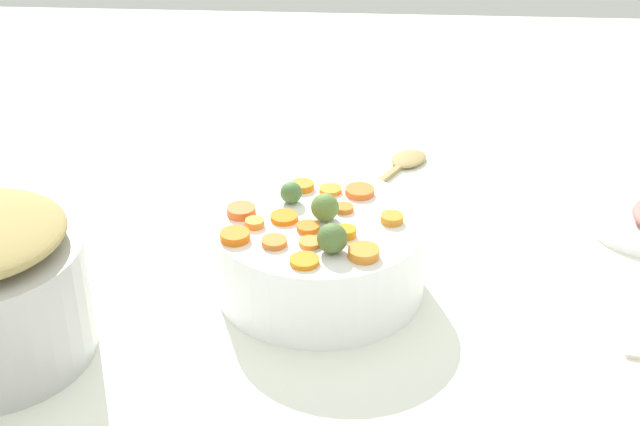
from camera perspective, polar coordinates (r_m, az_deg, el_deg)
name	(u,v)px	position (r m, az deg, el deg)	size (l,w,h in m)	color
tabletop	(347,286)	(1.25, 1.69, -4.60)	(2.40, 2.40, 0.02)	white
serving_bowl_carrots	(320,254)	(1.20, 0.00, -2.60)	(0.28, 0.28, 0.11)	white
carrot_slice_0	(392,218)	(1.17, 4.53, -0.34)	(0.03, 0.03, 0.01)	orange
carrot_slice_1	(310,243)	(1.12, -0.63, -1.87)	(0.03, 0.03, 0.01)	orange
carrot_slice_2	(284,217)	(1.18, -2.26, -0.27)	(0.04, 0.04, 0.01)	orange
carrot_slice_3	(303,186)	(1.25, -1.09, 1.72)	(0.03, 0.03, 0.01)	orange
carrot_slice_4	(346,232)	(1.14, 1.67, -1.22)	(0.02, 0.02, 0.01)	orange
carrot_slice_5	(255,223)	(1.16, -4.11, -0.62)	(0.02, 0.02, 0.01)	orange
carrot_slice_6	(304,261)	(1.09, -0.98, -3.02)	(0.04, 0.04, 0.01)	orange
carrot_slice_7	(308,228)	(1.15, -0.76, -0.92)	(0.03, 0.03, 0.01)	orange
carrot_slice_8	(235,236)	(1.14, -5.35, -1.44)	(0.04, 0.04, 0.01)	orange
carrot_slice_9	(274,242)	(1.12, -2.88, -1.82)	(0.03, 0.03, 0.01)	orange
carrot_slice_10	(364,253)	(1.10, 2.75, -2.50)	(0.04, 0.04, 0.01)	orange
carrot_slice_11	(344,208)	(1.20, 1.53, 0.30)	(0.02, 0.02, 0.01)	orange
carrot_slice_12	(241,211)	(1.19, -4.96, 0.14)	(0.04, 0.04, 0.01)	orange
carrot_slice_13	(360,191)	(1.24, 2.50, 1.37)	(0.04, 0.04, 0.01)	orange
carrot_slice_14	(331,190)	(1.24, 0.66, 1.46)	(0.03, 0.03, 0.01)	orange
brussels_sprout_0	(291,193)	(1.21, -1.82, 1.29)	(0.03, 0.03, 0.03)	#4C783F
brussels_sprout_1	(332,238)	(1.10, 0.77, -1.60)	(0.04, 0.04, 0.04)	#517037
brussels_sprout_2	(325,207)	(1.17, 0.31, 0.37)	(0.04, 0.04, 0.04)	olive
wooden_spoon	(398,168)	(1.54, 4.89, 2.85)	(0.17, 0.27, 0.01)	tan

